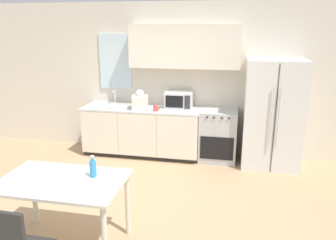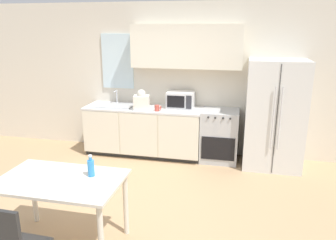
{
  "view_description": "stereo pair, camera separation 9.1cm",
  "coord_description": "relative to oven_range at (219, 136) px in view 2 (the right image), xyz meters",
  "views": [
    {
      "loc": [
        1.23,
        -3.68,
        2.28
      ],
      "look_at": [
        0.39,
        0.53,
        1.05
      ],
      "focal_mm": 35.0,
      "sensor_mm": 36.0,
      "label": 1
    },
    {
      "loc": [
        1.32,
        -3.66,
        2.28
      ],
      "look_at": [
        0.39,
        0.53,
        1.05
      ],
      "focal_mm": 35.0,
      "sensor_mm": 36.0,
      "label": 2
    }
  ],
  "objects": [
    {
      "name": "kitchen_sink",
      "position": [
        -1.94,
        -0.01,
        0.45
      ],
      "size": [
        0.75,
        0.46,
        0.25
      ],
      "color": "#B7BABC",
      "rests_on": "kitchen_counter"
    },
    {
      "name": "coffee_mug",
      "position": [
        -1.06,
        -0.22,
        0.49
      ],
      "size": [
        0.11,
        0.08,
        0.1
      ],
      "color": "#BF4C3F",
      "rests_on": "kitchen_counter"
    },
    {
      "name": "wall_back",
      "position": [
        -0.96,
        0.3,
        1.02
      ],
      "size": [
        12.0,
        0.38,
        2.7
      ],
      "color": "beige",
      "rests_on": "ground_plane"
    },
    {
      "name": "grocery_bag_0",
      "position": [
        -1.36,
        -0.16,
        0.59
      ],
      "size": [
        0.31,
        0.28,
        0.35
      ],
      "rotation": [
        0.0,
        0.0,
        0.21
      ],
      "color": "silver",
      "rests_on": "kitchen_counter"
    },
    {
      "name": "ground_plane",
      "position": [
        -1.02,
        -1.81,
        -0.45
      ],
      "size": [
        12.0,
        12.0,
        0.0
      ],
      "primitive_type": "plane",
      "color": "tan"
    },
    {
      "name": "dining_table",
      "position": [
        -1.44,
        -2.74,
        0.22
      ],
      "size": [
        1.28,
        0.79,
        0.78
      ],
      "color": "beige",
      "rests_on": "ground_plane"
    },
    {
      "name": "refrigerator",
      "position": [
        0.87,
        -0.06,
        0.44
      ],
      "size": [
        0.92,
        0.77,
        1.78
      ],
      "color": "silver",
      "rests_on": "ground_plane"
    },
    {
      "name": "oven_range",
      "position": [
        0.0,
        0.0,
        0.0
      ],
      "size": [
        0.63,
        0.62,
        0.9
      ],
      "color": "#B7BABC",
      "rests_on": "ground_plane"
    },
    {
      "name": "microwave",
      "position": [
        -0.71,
        0.1,
        0.58
      ],
      "size": [
        0.47,
        0.35,
        0.29
      ],
      "color": "silver",
      "rests_on": "kitchen_counter"
    },
    {
      "name": "drink_bottle",
      "position": [
        -1.16,
        -2.6,
        0.42
      ],
      "size": [
        0.07,
        0.07,
        0.23
      ],
      "color": "#338CD8",
      "rests_on": "dining_table"
    },
    {
      "name": "kitchen_counter",
      "position": [
        -1.37,
        -0.02,
        -0.0
      ],
      "size": [
        2.11,
        0.66,
        0.89
      ],
      "color": "#333333",
      "rests_on": "ground_plane"
    }
  ]
}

